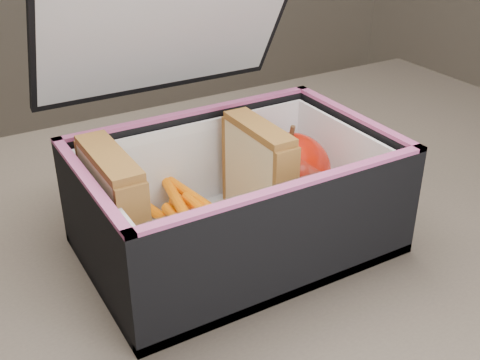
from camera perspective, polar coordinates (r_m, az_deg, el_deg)
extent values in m
cube|color=brown|center=(0.57, -2.00, -9.37)|extent=(1.20, 0.80, 0.03)
cube|color=#382D26|center=(1.29, 12.59, -6.60)|extent=(0.05, 0.05, 0.72)
cube|color=black|center=(0.62, -6.88, 14.22)|extent=(0.27, 0.09, 0.16)
cube|color=#D5C386|center=(0.52, -12.64, -3.27)|extent=(0.01, 0.09, 0.10)
cube|color=#C75F64|center=(0.52, -11.76, -3.41)|extent=(0.01, 0.09, 0.09)
cube|color=#D5C386|center=(0.52, -10.98, -2.82)|extent=(0.01, 0.09, 0.10)
cube|color=brown|center=(0.50, -12.39, 2.14)|extent=(0.03, 0.10, 0.01)
cube|color=#D5C386|center=(0.57, 1.10, 0.23)|extent=(0.01, 0.09, 0.09)
cube|color=#C75F64|center=(0.58, 1.74, 0.08)|extent=(0.01, 0.08, 0.09)
cube|color=#D5C386|center=(0.58, 2.39, 0.58)|extent=(0.01, 0.09, 0.09)
cube|color=brown|center=(0.55, 1.82, 4.93)|extent=(0.03, 0.09, 0.01)
cylinder|color=orange|center=(0.58, -7.02, -3.82)|extent=(0.03, 0.08, 0.01)
cylinder|color=orange|center=(0.54, -2.13, -5.00)|extent=(0.02, 0.08, 0.01)
cylinder|color=orange|center=(0.58, -6.23, -1.53)|extent=(0.02, 0.08, 0.01)
cylinder|color=orange|center=(0.59, -4.09, -3.41)|extent=(0.02, 0.08, 0.01)
cylinder|color=orange|center=(0.56, -4.54, -3.82)|extent=(0.01, 0.08, 0.01)
cylinder|color=orange|center=(0.55, -3.07, -3.39)|extent=(0.01, 0.08, 0.01)
cylinder|color=orange|center=(0.57, -3.06, -4.74)|extent=(0.02, 0.08, 0.01)
cylinder|color=orange|center=(0.55, -5.18, -4.49)|extent=(0.01, 0.08, 0.01)
cylinder|color=orange|center=(0.58, -4.46, -1.61)|extent=(0.02, 0.08, 0.01)
cube|color=white|center=(0.62, 4.99, -2.38)|extent=(0.10, 0.10, 0.01)
ellipsoid|color=maroon|center=(0.60, 4.79, 0.95)|extent=(0.08, 0.08, 0.07)
cylinder|color=#482F1A|center=(0.58, 4.95, 4.56)|extent=(0.01, 0.01, 0.01)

